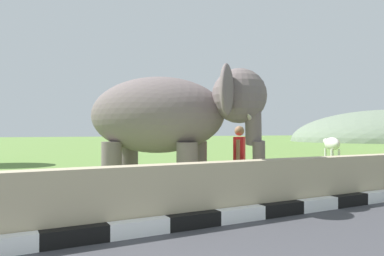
{
  "coord_description": "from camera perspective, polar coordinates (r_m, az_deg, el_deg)",
  "views": [
    {
      "loc": [
        -0.81,
        -1.09,
        1.52
      ],
      "look_at": [
        2.9,
        5.85,
        1.6
      ],
      "focal_mm": 34.0,
      "sensor_mm": 36.0,
      "label": 1
    }
  ],
  "objects": [
    {
      "name": "barrier_parapet",
      "position": [
        6.1,
        -0.26,
        -10.21
      ],
      "size": [
        28.0,
        0.36,
        1.0
      ],
      "primitive_type": "cube",
      "color": "tan",
      "rests_on": "ground_plane"
    },
    {
      "name": "striped_curb",
      "position": [
        5.23,
        -22.95,
        -16.07
      ],
      "size": [
        16.2,
        0.2,
        0.24
      ],
      "color": "white",
      "rests_on": "ground_plane"
    },
    {
      "name": "cow_near",
      "position": [
        19.99,
        21.07,
        -2.4
      ],
      "size": [
        1.29,
        1.85,
        1.23
      ],
      "color": "beige",
      "rests_on": "ground_plane"
    },
    {
      "name": "person_handler",
      "position": [
        8.6,
        7.45,
        -4.54
      ],
      "size": [
        0.49,
        0.52,
        1.66
      ],
      "color": "navy",
      "rests_on": "ground_plane"
    },
    {
      "name": "elephant",
      "position": [
        8.04,
        -3.26,
        1.8
      ],
      "size": [
        3.87,
        3.79,
        2.86
      ],
      "color": "#6C5F5F",
      "rests_on": "ground_plane"
    }
  ]
}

